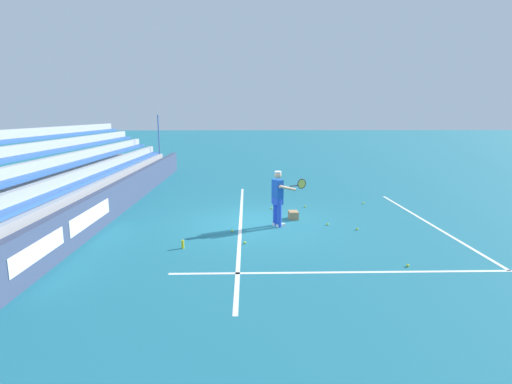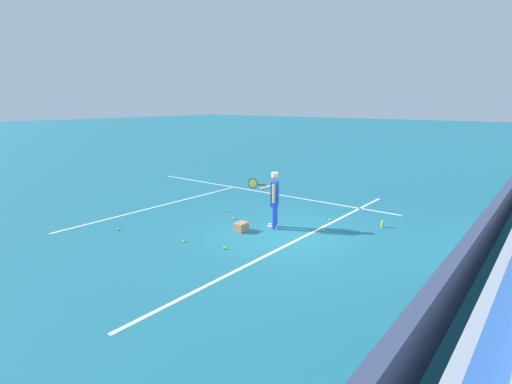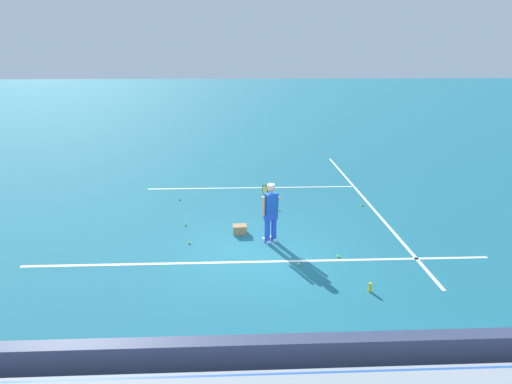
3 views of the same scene
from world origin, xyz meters
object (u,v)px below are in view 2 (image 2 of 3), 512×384
Objects in this scene: tennis_player at (274,199)px; water_bottle at (382,224)px; tennis_ball_toward_net at (225,248)px; tennis_ball_by_box at (118,229)px; tennis_ball_midcourt at (330,220)px; tennis_ball_stray_back at (324,230)px; tennis_ball_on_baseline at (269,194)px; tennis_ball_near_player at (233,218)px; tennis_ball_far_right at (227,211)px; ball_box_cardboard at (241,227)px; tennis_ball_far_left at (184,241)px.

tennis_player reaches higher than water_bottle.
tennis_ball_toward_net and tennis_ball_by_box have the same top height.
tennis_ball_midcourt is 4.11m from tennis_ball_toward_net.
water_bottle is at bearing -40.60° from tennis_ball_stray_back.
tennis_ball_on_baseline is (5.73, 2.74, 0.00)m from tennis_ball_toward_net.
tennis_ball_stray_back is at bearing -66.24° from tennis_player.
water_bottle is at bearing -50.40° from tennis_ball_by_box.
tennis_ball_toward_net is 0.30× the size of water_bottle.
tennis_ball_near_player and tennis_ball_toward_net have the same top height.
tennis_ball_far_right is at bearing -18.87° from tennis_ball_by_box.
ball_box_cardboard is 6.06× the size of tennis_ball_toward_net.
water_bottle is at bearing -39.85° from tennis_ball_far_left.
water_bottle reaches higher than tennis_ball_far_left.
tennis_ball_far_left is at bearing 140.50° from tennis_ball_stray_back.
tennis_ball_toward_net is (-1.43, -0.63, -0.10)m from ball_box_cardboard.
tennis_ball_far_right and tennis_ball_far_left have the same top height.
tennis_ball_far_right is 3.57m from tennis_ball_midcourt.
tennis_ball_by_box is 8.00m from water_bottle.
tennis_ball_far_right is at bearing 92.00° from tennis_ball_stray_back.
tennis_ball_near_player and tennis_ball_on_baseline have the same top height.
tennis_ball_on_baseline and tennis_ball_far_left have the same top height.
tennis_player is 4.29× the size of ball_box_cardboard.
tennis_ball_toward_net is 1.00× the size of tennis_ball_on_baseline.
tennis_ball_on_baseline is (2.96, 0.34, 0.00)m from tennis_ball_far_right.
tennis_player reaches higher than tennis_ball_near_player.
tennis_ball_far_left is (-3.03, -1.12, 0.00)m from tennis_ball_far_right.
ball_box_cardboard is 3.70m from tennis_ball_by_box.
tennis_player is 25.98× the size of tennis_ball_far_left.
tennis_ball_midcourt is 6.60m from tennis_ball_by_box.
tennis_ball_stray_back is at bearing -39.50° from tennis_ball_far_left.
tennis_ball_near_player is at bearing 7.99° from tennis_ball_far_left.
tennis_ball_on_baseline is (3.44, 2.68, -0.86)m from tennis_player.
ball_box_cardboard reaches higher than tennis_ball_by_box.
tennis_ball_stray_back is (0.61, -1.39, -0.86)m from tennis_player.
tennis_ball_midcourt and tennis_ball_by_box have the same top height.
tennis_player is at bearing 149.25° from tennis_ball_midcourt.
tennis_ball_by_box is at bearing 172.42° from tennis_ball_on_baseline.
tennis_ball_far_right is 0.96m from tennis_ball_near_player.
tennis_ball_by_box is (-2.98, 1.99, 0.00)m from tennis_ball_near_player.
tennis_ball_far_right is at bearing 40.79° from tennis_ball_toward_net.
tennis_player is at bearing 127.96° from water_bottle.
tennis_ball_near_player is (0.79, 0.99, -0.10)m from ball_box_cardboard.
tennis_ball_midcourt is 1.00× the size of tennis_ball_toward_net.
tennis_ball_midcourt is at bearing -69.91° from tennis_ball_far_right.
tennis_ball_near_player is 0.30× the size of water_bottle.
ball_box_cardboard is at bearing -20.76° from tennis_ball_far_left.
water_bottle is at bearing -52.04° from tennis_player.
tennis_ball_stray_back is (3.67, -4.94, 0.00)m from tennis_ball_by_box.
tennis_ball_midcourt is at bearing -31.73° from ball_box_cardboard.
tennis_ball_far_right and tennis_ball_midcourt have the same top height.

